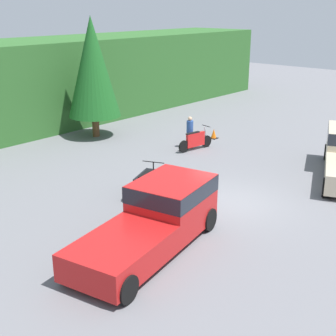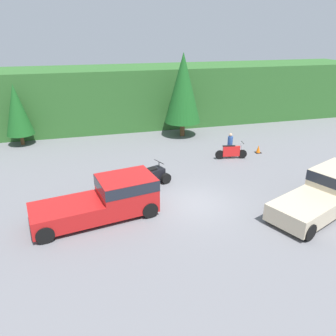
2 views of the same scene
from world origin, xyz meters
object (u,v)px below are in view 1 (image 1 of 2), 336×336
pickup_truck_red (157,216)px  rider_person (190,131)px  quad_atv (149,184)px  traffic_cone (214,134)px  dirt_bike (195,141)px

pickup_truck_red → rider_person: 10.57m
quad_atv → rider_person: (6.14, 2.87, 0.42)m
pickup_truck_red → quad_atv: 4.00m
rider_person → traffic_cone: size_ratio=3.04×
dirt_bike → traffic_cone: bearing=23.4°
pickup_truck_red → traffic_cone: 12.64m
dirt_bike → quad_atv: 6.53m
dirt_bike → pickup_truck_red: bearing=-138.6°
traffic_cone → rider_person: bearing=-177.0°
dirt_bike → rider_person: bearing=90.4°
pickup_truck_red → dirt_bike: bearing=20.9°
pickup_truck_red → rider_person: bearing=22.7°
dirt_bike → traffic_cone: dirt_bike is taller
rider_person → dirt_bike: bearing=-105.3°
dirt_bike → quad_atv: bearing=-148.1°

